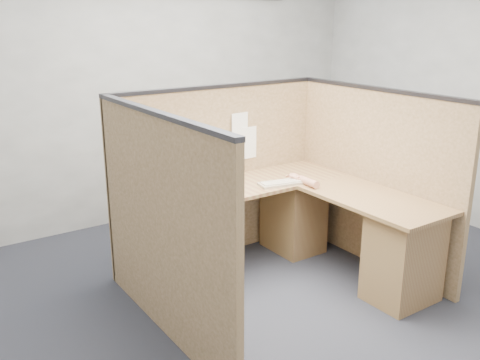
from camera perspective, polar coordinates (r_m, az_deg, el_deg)
floor at (r=4.26m, az=5.18°, el=-12.19°), size 5.00×5.00×0.00m
wall_back at (r=5.67m, az=-9.19°, el=9.97°), size 5.00×0.00×5.00m
cubicle_partitions at (r=4.27m, az=1.83°, el=-0.85°), size 2.06×1.83×1.53m
l_desk at (r=4.40m, az=4.82°, el=-5.56°), size 1.95×1.75×0.73m
laptop at (r=4.23m, az=-7.63°, el=-0.90°), size 0.36×0.36×0.23m
keyboard at (r=4.49m, az=4.67°, el=-0.29°), size 0.45×0.23×0.03m
mouse at (r=4.60m, az=5.72°, el=0.18°), size 0.11×0.08×0.04m
hand_forearm at (r=4.51m, az=6.80°, el=-0.01°), size 0.10×0.34×0.07m
blue_poster at (r=4.18m, az=-12.46°, el=6.12°), size 0.20×0.01×0.26m
american_flag at (r=4.21m, az=-11.12°, el=6.23°), size 0.20×0.01×0.35m
file_holder at (r=4.45m, az=-5.40°, el=3.04°), size 0.24×0.05×0.30m
paper_left at (r=4.73m, az=0.25°, el=5.38°), size 0.24×0.03×0.31m
paper_right at (r=4.78m, az=0.66°, el=3.94°), size 0.23×0.01×0.29m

